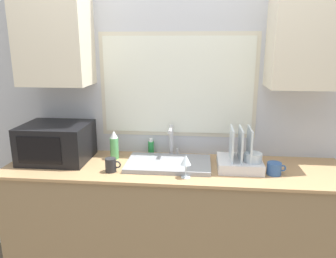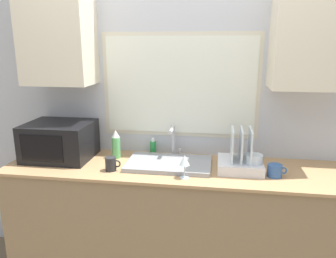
# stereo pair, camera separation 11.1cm
# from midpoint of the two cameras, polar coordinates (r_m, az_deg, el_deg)

# --- Properties ---
(countertop) EXTENTS (2.39, 0.62, 0.92)m
(countertop) POSITION_cam_midpoint_polar(r_m,az_deg,el_deg) (2.53, -0.28, -16.25)
(countertop) COLOR #8C7251
(countertop) RESTS_ON ground_plane
(wall_back) EXTENTS (6.00, 0.38, 2.60)m
(wall_back) POSITION_cam_midpoint_polar(r_m,az_deg,el_deg) (2.48, 0.39, 6.75)
(wall_back) COLOR silver
(wall_back) RESTS_ON ground_plane
(sink_basin) EXTENTS (0.59, 0.37, 0.03)m
(sink_basin) POSITION_cam_midpoint_polar(r_m,az_deg,el_deg) (2.34, -1.26, -6.06)
(sink_basin) COLOR gray
(sink_basin) RESTS_ON countertop
(faucet) EXTENTS (0.08, 0.17, 0.24)m
(faucet) POSITION_cam_midpoint_polar(r_m,az_deg,el_deg) (2.47, -0.65, -1.68)
(faucet) COLOR #B7B7BC
(faucet) RESTS_ON countertop
(microwave) EXTENTS (0.48, 0.40, 0.27)m
(microwave) POSITION_cam_midpoint_polar(r_m,az_deg,el_deg) (2.57, -20.01, -2.19)
(microwave) COLOR black
(microwave) RESTS_ON countertop
(dish_rack) EXTENTS (0.30, 0.29, 0.29)m
(dish_rack) POSITION_cam_midpoint_polar(r_m,az_deg,el_deg) (2.30, 11.24, -5.19)
(dish_rack) COLOR silver
(dish_rack) RESTS_ON countertop
(spray_bottle) EXTENTS (0.06, 0.06, 0.22)m
(spray_bottle) POSITION_cam_midpoint_polar(r_m,az_deg,el_deg) (2.49, -10.61, -2.81)
(spray_bottle) COLOR #59B266
(spray_bottle) RESTS_ON countertop
(soap_bottle) EXTENTS (0.05, 0.05, 0.13)m
(soap_bottle) POSITION_cam_midpoint_polar(r_m,az_deg,el_deg) (2.57, -4.22, -3.20)
(soap_bottle) COLOR #268C3F
(soap_bottle) RESTS_ON countertop
(mug_near_sink) EXTENTS (0.11, 0.07, 0.09)m
(mug_near_sink) POSITION_cam_midpoint_polar(r_m,az_deg,el_deg) (2.26, -11.29, -6.18)
(mug_near_sink) COLOR #262628
(mug_near_sink) RESTS_ON countertop
(wine_glass) EXTENTS (0.07, 0.07, 0.16)m
(wine_glass) POSITION_cam_midpoint_polar(r_m,az_deg,el_deg) (2.10, 1.62, -5.58)
(wine_glass) COLOR silver
(wine_glass) RESTS_ON countertop
(mug_by_rack) EXTENTS (0.13, 0.09, 0.08)m
(mug_by_rack) POSITION_cam_midpoint_polar(r_m,az_deg,el_deg) (2.27, 16.70, -6.63)
(mug_by_rack) COLOR #335999
(mug_by_rack) RESTS_ON countertop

